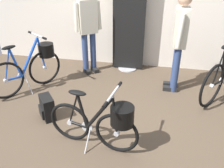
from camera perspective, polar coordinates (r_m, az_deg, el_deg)
ground_plane at (r=3.33m, az=0.75°, el=-9.95°), size 6.10×6.10×0.00m
floor_banner_stand at (r=4.64m, az=3.94°, el=13.09°), size 0.60×0.36×1.86m
folding_bike_foreground at (r=2.79m, az=-2.26°, el=-8.76°), size 1.12×0.53×0.80m
display_bike_left at (r=4.26m, az=-18.24°, el=4.28°), size 0.79×1.11×0.92m
visitor_near_wall at (r=4.54m, az=-5.66°, el=13.46°), size 0.44×0.39×1.59m
visitor_browsing at (r=3.97m, az=15.55°, el=10.38°), size 0.28×0.54×1.59m
backpack_on_floor at (r=3.53m, az=-14.99°, el=-5.37°), size 0.30×0.32×0.33m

